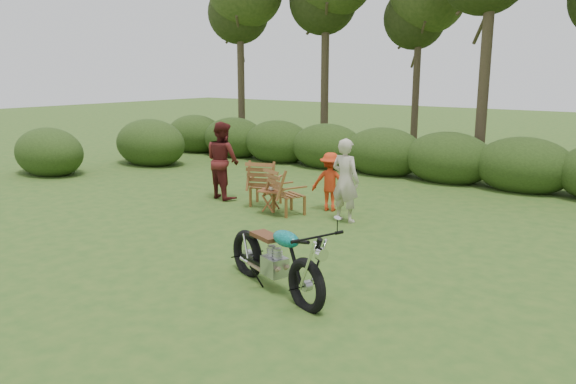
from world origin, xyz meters
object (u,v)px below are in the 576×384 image
Objects in this scene: motorcycle at (275,289)px; lawn_chair_left at (266,205)px; side_table at (271,202)px; adult_b at (224,198)px; cup at (272,188)px; lawn_chair_right at (289,214)px; child at (330,210)px; adult_a at (344,221)px.

lawn_chair_left is at bearing 149.77° from motorcycle.
adult_b is (-1.87, 0.50, -0.26)m from side_table.
lawn_chair_right is at bearing 39.46° from cup.
cup is 2.05m from adult_b.
lawn_chair_right is at bearing 143.35° from motorcycle.
motorcycle reaches higher than side_table.
lawn_chair_right is 0.77× the size of child.
motorcycle is 2.16× the size of lawn_chair_right.
motorcycle is 1.16× the size of adult_b.
side_table is 4.62× the size of cup.
lawn_chair_right is 2.21m from adult_b.
motorcycle is 4.30m from cup.
motorcycle is 5.09m from lawn_chair_left.
adult_b reaches higher than adult_a.
side_table is at bearing 178.24° from adult_b.
motorcycle is 4.15× the size of side_table.
motorcycle is at bearing 146.27° from lawn_chair_right.
adult_a reaches higher than side_table.
adult_b is at bearing 14.92° from lawn_chair_right.
adult_a is at bearing -148.75° from lawn_chair_right.
motorcycle is 5.97m from adult_b.
adult_b is (-1.91, 0.52, -0.57)m from cup.
lawn_chair_left is 1.01m from cup.
lawn_chair_right is at bearing -174.19° from adult_b.
child is at bearing 132.36° from motorcycle.
adult_a reaches higher than cup.
lawn_chair_right is at bearing 12.94° from adult_a.
lawn_chair_left reaches higher than lawn_chair_right.
lawn_chair_left is 1.53m from child.
child is at bearing 50.92° from cup.
cup is at bearing -27.02° from side_table.
adult_a is at bearing 125.85° from motorcycle.
lawn_chair_left is at bearing -3.85° from child.
adult_a is (1.28, 0.20, 0.00)m from lawn_chair_right.
lawn_chair_left is 1.28m from adult_b.
lawn_chair_left is 0.81× the size of child.
adult_b is (-4.58, 3.83, 0.00)m from motorcycle.
adult_a is at bearing 15.58° from cup.
adult_b reaches higher than motorcycle.
side_table is 1.36m from child.
lawn_chair_left is (-0.91, 0.33, 0.00)m from lawn_chair_right.
cup reaches higher than lawn_chair_left.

